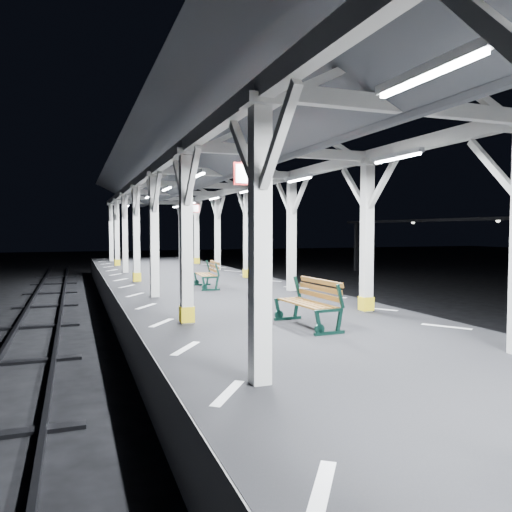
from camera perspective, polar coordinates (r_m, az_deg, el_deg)
ground at (r=8.86m, az=8.30°, el=-15.44°), size 120.00×120.00×0.00m
platform at (r=8.72m, az=8.33°, el=-12.32°), size 6.00×50.00×1.00m
hazard_stripes_left at (r=7.76m, az=-8.03°, el=-10.41°), size 1.00×48.00×0.01m
hazard_stripes_right at (r=9.98m, az=20.92°, el=-7.55°), size 1.00×48.00×0.01m
track_left at (r=7.93m, az=-27.21°, el=-17.41°), size 2.20×60.00×0.16m
canopy at (r=8.57m, az=8.61°, el=14.80°), size 5.40×49.00×4.65m
bench_mid at (r=9.36m, az=6.35°, el=-5.18°), size 0.70×1.66×0.88m
bench_far at (r=15.49m, az=-5.40°, el=-2.03°), size 0.67×1.55×0.82m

